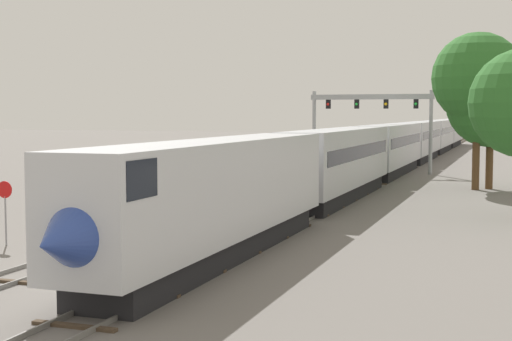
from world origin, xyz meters
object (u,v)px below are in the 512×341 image
at_px(passenger_train, 408,143).
at_px(trackside_tree_right, 478,78).
at_px(signal_gantry, 371,113).
at_px(stop_sign, 5,204).
at_px(trackside_tree_left, 491,103).

bearing_deg(passenger_train, trackside_tree_right, -70.43).
xyz_separation_m(passenger_train, signal_gantry, (-2.25, -9.98, 3.28)).
xyz_separation_m(passenger_train, trackside_tree_right, (8.37, -23.56, 5.89)).
xyz_separation_m(signal_gantry, trackside_tree_right, (10.62, -13.58, 2.61)).
relative_size(stop_sign, trackside_tree_left, 0.29).
xyz_separation_m(trackside_tree_left, trackside_tree_right, (-0.96, -0.99, 1.88)).
relative_size(signal_gantry, trackside_tree_right, 1.01).
distance_m(passenger_train, trackside_tree_left, 24.75).
relative_size(passenger_train, stop_sign, 45.82).
bearing_deg(signal_gantry, passenger_train, 77.29).
height_order(signal_gantry, trackside_tree_right, trackside_tree_right).
height_order(passenger_train, trackside_tree_left, trackside_tree_left).
bearing_deg(passenger_train, trackside_tree_left, -67.53).
relative_size(signal_gantry, trackside_tree_left, 1.20).
relative_size(signal_gantry, stop_sign, 4.20).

